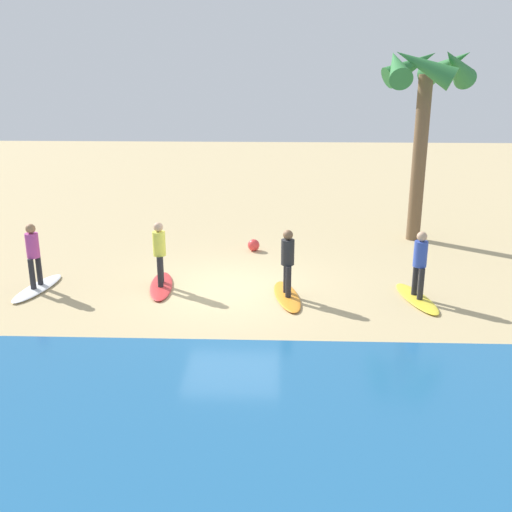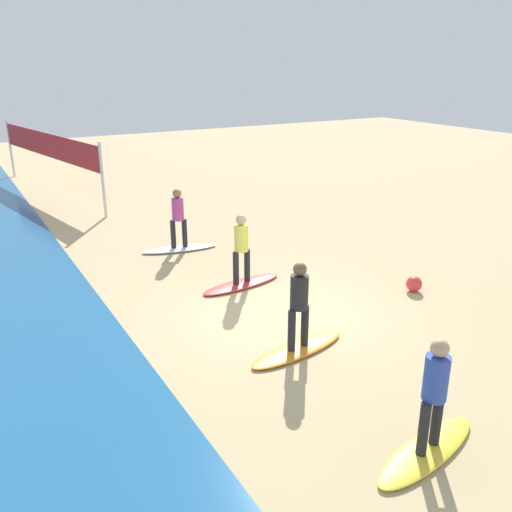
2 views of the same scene
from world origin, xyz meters
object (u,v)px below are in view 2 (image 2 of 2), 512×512
object	(u,v)px
surfer_orange	(299,300)
volleyball_net	(48,148)
surfboard_yellow	(427,451)
surfboard_red	(242,284)
surfer_white	(178,214)
surfboard_white	(180,248)
surfboard_orange	(298,350)
beach_ball	(414,284)
surfer_red	(241,244)
surfer_yellow	(435,387)

from	to	relation	value
surfer_orange	volleyball_net	xyz separation A→B (m)	(15.15, 1.37, 0.75)
surfboard_yellow	volleyball_net	world-z (taller)	volleyball_net
surfboard_red	surfer_white	distance (m)	3.28
surfer_white	surfboard_white	bearing A→B (deg)	-90.00
surfboard_yellow	surfboard_orange	bearing A→B (deg)	-103.09
surfer_white	surfboard_yellow	bearing A→B (deg)	177.89
surfer_orange	surfboard_white	xyz separation A→B (m)	(6.34, -0.32, -0.99)
surfboard_red	beach_ball	bearing A→B (deg)	138.23
surfboard_red	surfer_red	bearing A→B (deg)	172.78
beach_ball	surfboard_yellow	bearing A→B (deg)	136.80
beach_ball	surfer_white	bearing A→B (deg)	33.34
surfboard_red	volleyball_net	xyz separation A→B (m)	(11.93, 1.96, 1.74)
surfer_orange	surfboard_red	bearing A→B (deg)	-10.45
surfer_red	beach_ball	size ratio (longest dim) A/B	4.51
surfer_red	beach_ball	distance (m)	4.04
surfer_red	surfboard_red	bearing A→B (deg)	90.00
surfer_yellow	surfboard_white	world-z (taller)	surfer_yellow
surfboard_red	surfer_red	xyz separation A→B (m)	(0.00, -0.00, 0.99)
surfer_yellow	surfer_white	size ratio (longest dim) A/B	1.00
surfboard_white	volleyball_net	xyz separation A→B (m)	(8.81, 1.69, 1.74)
surfer_white	surfer_yellow	bearing A→B (deg)	177.89
surfer_yellow	surfboard_white	size ratio (longest dim) A/B	0.78
surfer_yellow	surfboard_orange	distance (m)	3.30
surfer_white	volleyball_net	world-z (taller)	volleyball_net
surfboard_yellow	surfer_orange	xyz separation A→B (m)	(3.15, -0.03, 0.99)
surfer_orange	surfer_white	size ratio (longest dim) A/B	1.00
volleyball_net	beach_ball	bearing A→B (deg)	-159.81
surfboard_orange	surfboard_white	distance (m)	6.34
surfboard_orange	surfer_white	world-z (taller)	surfer_white
surfboard_orange	surfer_red	size ratio (longest dim) A/B	1.28
surfer_red	beach_ball	world-z (taller)	surfer_red
surfboard_white	beach_ball	bearing A→B (deg)	133.52
surfboard_orange	surfer_white	xyz separation A→B (m)	(6.34, -0.32, 0.99)
surfboard_orange	beach_ball	distance (m)	3.97
volleyball_net	surfboard_orange	bearing A→B (deg)	-174.85
surfboard_yellow	surfboard_red	xyz separation A→B (m)	(6.37, -0.62, 0.00)
surfer_red	volleyball_net	bearing A→B (deg)	9.32
surfboard_white	beach_ball	distance (m)	6.41
surfer_white	beach_ball	world-z (taller)	surfer_white
surfer_yellow	volleyball_net	size ratio (longest dim) A/B	0.18
surfboard_yellow	surfboard_white	distance (m)	9.49
surfboard_yellow	surfboard_white	world-z (taller)	same
surfboard_yellow	surfer_white	world-z (taller)	surfer_white
surfer_orange	volleyball_net	bearing A→B (deg)	5.15
surfboard_yellow	surfer_red	world-z (taller)	surfer_red
surfer_white	surfer_red	bearing A→B (deg)	-175.02
surfboard_white	beach_ball	world-z (taller)	beach_ball
surfer_orange	surfer_red	xyz separation A→B (m)	(3.22, -0.59, 0.00)
surfboard_white	surfer_white	size ratio (longest dim) A/B	1.28
surfboard_white	surfer_white	distance (m)	0.99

